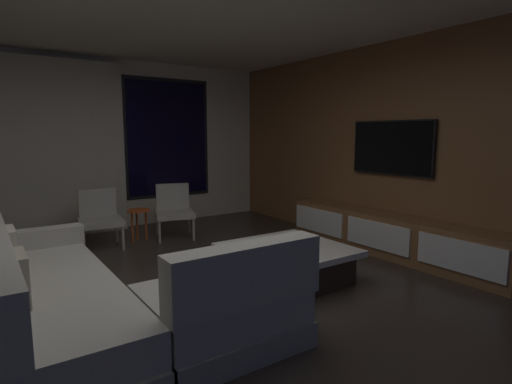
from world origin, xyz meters
name	(u,v)px	position (x,y,z in m)	size (l,w,h in m)	color
floor	(193,310)	(0.00, 0.00, 0.00)	(9.20, 9.20, 0.00)	#332B26
back_wall_with_window	(84,146)	(-0.06, 3.62, 1.34)	(6.60, 0.30, 2.70)	beige
media_wall	(414,148)	(3.06, 0.00, 1.35)	(0.12, 7.80, 2.70)	brown
sectional_couch	(95,302)	(-0.81, -0.04, 0.29)	(1.98, 2.50, 0.82)	gray
coffee_table	(287,263)	(1.14, 0.12, 0.19)	(1.16, 1.16, 0.36)	#39291B
book_stack_on_coffee_table	(279,241)	(1.15, 0.25, 0.39)	(0.29, 0.16, 0.06)	#526FB7
accent_chair_near_window	(174,208)	(0.92, 2.53, 0.43)	(0.68, 0.70, 0.78)	#B2ADA0
accent_chair_by_curtain	(99,215)	(-0.13, 2.57, 0.43)	(0.60, 0.62, 0.78)	#B2ADA0
side_stool	(139,215)	(0.40, 2.56, 0.37)	(0.32, 0.32, 0.46)	#BF4C1E
media_console	(391,236)	(2.77, 0.05, 0.25)	(0.46, 3.10, 0.52)	brown
mounted_tv	(391,148)	(2.95, 0.25, 1.35)	(0.05, 1.20, 0.69)	black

